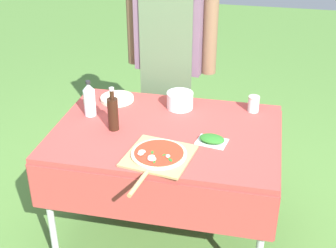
{
  "coord_description": "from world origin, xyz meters",
  "views": [
    {
      "loc": [
        0.52,
        -2.35,
        2.12
      ],
      "look_at": [
        0.01,
        0.0,
        0.81
      ],
      "focal_mm": 50.0,
      "sensor_mm": 36.0,
      "label": 1
    }
  ],
  "objects_px": {
    "oil_bottle": "(113,113)",
    "sauce_jar": "(254,105)",
    "herb_container": "(212,139)",
    "prep_table": "(166,141)",
    "pizza_on_peel": "(158,156)",
    "water_bottle": "(89,99)",
    "plate_stack": "(117,99)",
    "mixing_tub": "(180,100)",
    "person_cook": "(171,47)"
  },
  "relations": [
    {
      "from": "oil_bottle",
      "to": "sauce_jar",
      "type": "distance_m",
      "value": 0.89
    },
    {
      "from": "herb_container",
      "to": "prep_table",
      "type": "bearing_deg",
      "value": 163.13
    },
    {
      "from": "prep_table",
      "to": "oil_bottle",
      "type": "relative_size",
      "value": 5.0
    },
    {
      "from": "prep_table",
      "to": "pizza_on_peel",
      "type": "relative_size",
      "value": 2.38
    },
    {
      "from": "prep_table",
      "to": "water_bottle",
      "type": "distance_m",
      "value": 0.54
    },
    {
      "from": "prep_table",
      "to": "oil_bottle",
      "type": "height_order",
      "value": "oil_bottle"
    },
    {
      "from": "water_bottle",
      "to": "plate_stack",
      "type": "bearing_deg",
      "value": 67.59
    },
    {
      "from": "mixing_tub",
      "to": "sauce_jar",
      "type": "relative_size",
      "value": 1.65
    },
    {
      "from": "prep_table",
      "to": "water_bottle",
      "type": "bearing_deg",
      "value": 170.38
    },
    {
      "from": "pizza_on_peel",
      "to": "oil_bottle",
      "type": "relative_size",
      "value": 2.1
    },
    {
      "from": "herb_container",
      "to": "mixing_tub",
      "type": "distance_m",
      "value": 0.47
    },
    {
      "from": "water_bottle",
      "to": "mixing_tub",
      "type": "xyz_separation_m",
      "value": [
        0.53,
        0.22,
        -0.06
      ]
    },
    {
      "from": "oil_bottle",
      "to": "water_bottle",
      "type": "distance_m",
      "value": 0.25
    },
    {
      "from": "prep_table",
      "to": "person_cook",
      "type": "xyz_separation_m",
      "value": [
        -0.12,
        0.7,
        0.34
      ]
    },
    {
      "from": "water_bottle",
      "to": "person_cook",
      "type": "bearing_deg",
      "value": 58.34
    },
    {
      "from": "mixing_tub",
      "to": "sauce_jar",
      "type": "bearing_deg",
      "value": 6.18
    },
    {
      "from": "water_bottle",
      "to": "plate_stack",
      "type": "height_order",
      "value": "water_bottle"
    },
    {
      "from": "pizza_on_peel",
      "to": "plate_stack",
      "type": "xyz_separation_m",
      "value": [
        -0.43,
        0.63,
        -0.0
      ]
    },
    {
      "from": "person_cook",
      "to": "water_bottle",
      "type": "height_order",
      "value": "person_cook"
    },
    {
      "from": "oil_bottle",
      "to": "water_bottle",
      "type": "relative_size",
      "value": 1.16
    },
    {
      "from": "oil_bottle",
      "to": "herb_container",
      "type": "xyz_separation_m",
      "value": [
        0.59,
        -0.03,
        -0.09
      ]
    },
    {
      "from": "prep_table",
      "to": "water_bottle",
      "type": "xyz_separation_m",
      "value": [
        -0.5,
        0.09,
        0.18
      ]
    },
    {
      "from": "prep_table",
      "to": "plate_stack",
      "type": "xyz_separation_m",
      "value": [
        -0.41,
        0.32,
        0.09
      ]
    },
    {
      "from": "person_cook",
      "to": "plate_stack",
      "type": "relative_size",
      "value": 7.85
    },
    {
      "from": "herb_container",
      "to": "sauce_jar",
      "type": "distance_m",
      "value": 0.48
    },
    {
      "from": "prep_table",
      "to": "plate_stack",
      "type": "height_order",
      "value": "plate_stack"
    },
    {
      "from": "prep_table",
      "to": "oil_bottle",
      "type": "bearing_deg",
      "value": -169.24
    },
    {
      "from": "person_cook",
      "to": "oil_bottle",
      "type": "xyz_separation_m",
      "value": [
        -0.18,
        -0.76,
        -0.16
      ]
    },
    {
      "from": "prep_table",
      "to": "mixing_tub",
      "type": "bearing_deg",
      "value": 85.79
    },
    {
      "from": "pizza_on_peel",
      "to": "herb_container",
      "type": "height_order",
      "value": "pizza_on_peel"
    },
    {
      "from": "herb_container",
      "to": "pizza_on_peel",
      "type": "bearing_deg",
      "value": -139.25
    },
    {
      "from": "oil_bottle",
      "to": "sauce_jar",
      "type": "height_order",
      "value": "oil_bottle"
    },
    {
      "from": "oil_bottle",
      "to": "mixing_tub",
      "type": "relative_size",
      "value": 1.58
    },
    {
      "from": "mixing_tub",
      "to": "sauce_jar",
      "type": "height_order",
      "value": "mixing_tub"
    },
    {
      "from": "pizza_on_peel",
      "to": "oil_bottle",
      "type": "height_order",
      "value": "oil_bottle"
    },
    {
      "from": "pizza_on_peel",
      "to": "sauce_jar",
      "type": "relative_size",
      "value": 5.5
    },
    {
      "from": "water_bottle",
      "to": "pizza_on_peel",
      "type": "bearing_deg",
      "value": -36.78
    },
    {
      "from": "pizza_on_peel",
      "to": "sauce_jar",
      "type": "bearing_deg",
      "value": 63.82
    },
    {
      "from": "person_cook",
      "to": "herb_container",
      "type": "relative_size",
      "value": 9.3
    },
    {
      "from": "prep_table",
      "to": "oil_bottle",
      "type": "xyz_separation_m",
      "value": [
        -0.3,
        -0.06,
        0.18
      ]
    },
    {
      "from": "person_cook",
      "to": "pizza_on_peel",
      "type": "bearing_deg",
      "value": 106.47
    },
    {
      "from": "mixing_tub",
      "to": "pizza_on_peel",
      "type": "bearing_deg",
      "value": -89.98
    },
    {
      "from": "pizza_on_peel",
      "to": "water_bottle",
      "type": "relative_size",
      "value": 2.44
    },
    {
      "from": "prep_table",
      "to": "person_cook",
      "type": "distance_m",
      "value": 0.79
    },
    {
      "from": "person_cook",
      "to": "water_bottle",
      "type": "relative_size",
      "value": 7.57
    },
    {
      "from": "mixing_tub",
      "to": "oil_bottle",
      "type": "bearing_deg",
      "value": -132.18
    },
    {
      "from": "mixing_tub",
      "to": "herb_container",
      "type": "bearing_deg",
      "value": -56.32
    },
    {
      "from": "water_bottle",
      "to": "mixing_tub",
      "type": "bearing_deg",
      "value": 22.47
    },
    {
      "from": "plate_stack",
      "to": "sauce_jar",
      "type": "bearing_deg",
      "value": 2.03
    },
    {
      "from": "person_cook",
      "to": "mixing_tub",
      "type": "bearing_deg",
      "value": 118.28
    }
  ]
}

